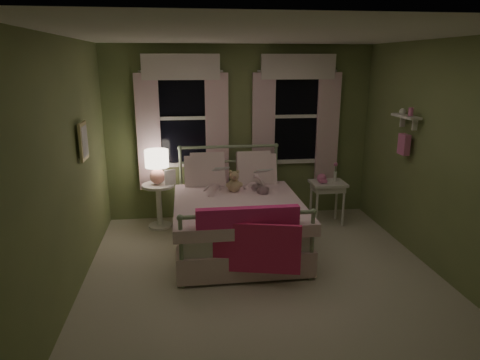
{
  "coord_description": "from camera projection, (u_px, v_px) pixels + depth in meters",
  "views": [
    {
      "loc": [
        -0.83,
        -4.28,
        2.36
      ],
      "look_at": [
        -0.2,
        0.56,
        1.0
      ],
      "focal_mm": 32.0,
      "sensor_mm": 36.0,
      "label": 1
    }
  ],
  "objects": [
    {
      "name": "room_shell",
      "position": [
        265.0,
        166.0,
        4.47
      ],
      "size": [
        4.2,
        4.2,
        4.2
      ],
      "color": "beige",
      "rests_on": "ground"
    },
    {
      "name": "bed",
      "position": [
        237.0,
        218.0,
        5.56
      ],
      "size": [
        1.58,
        2.04,
        1.18
      ],
      "color": "white",
      "rests_on": "ground"
    },
    {
      "name": "pink_throw",
      "position": [
        248.0,
        233.0,
        4.52
      ],
      "size": [
        1.1,
        0.3,
        0.71
      ],
      "color": "#F22F84",
      "rests_on": "bed"
    },
    {
      "name": "child_left",
      "position": [
        212.0,
        170.0,
        5.78
      ],
      "size": [
        0.3,
        0.22,
        0.74
      ],
      "primitive_type": "imported",
      "rotation": [
        0.0,
        0.0,
        2.96
      ],
      "color": "#F7D1DD",
      "rests_on": "bed"
    },
    {
      "name": "child_right",
      "position": [
        253.0,
        168.0,
        5.85
      ],
      "size": [
        0.42,
        0.36,
        0.75
      ],
      "primitive_type": "imported",
      "rotation": [
        0.0,
        0.0,
        3.38
      ],
      "color": "#F7D1DD",
      "rests_on": "bed"
    },
    {
      "name": "book_left",
      "position": [
        213.0,
        173.0,
        5.53
      ],
      "size": [
        0.21,
        0.13,
        0.26
      ],
      "primitive_type": "imported",
      "rotation": [
        1.22,
        0.0,
        0.08
      ],
      "color": "beige",
      "rests_on": "child_left"
    },
    {
      "name": "book_right",
      "position": [
        256.0,
        175.0,
        5.61
      ],
      "size": [
        0.21,
        0.13,
        0.26
      ],
      "primitive_type": "imported",
      "rotation": [
        1.22,
        0.0,
        0.1
      ],
      "color": "beige",
      "rests_on": "child_right"
    },
    {
      "name": "teddy_bear",
      "position": [
        234.0,
        183.0,
        5.7
      ],
      "size": [
        0.23,
        0.18,
        0.31
      ],
      "color": "tan",
      "rests_on": "bed"
    },
    {
      "name": "nightstand_left",
      "position": [
        159.0,
        199.0,
        6.21
      ],
      "size": [
        0.46,
        0.46,
        0.65
      ],
      "color": "white",
      "rests_on": "ground"
    },
    {
      "name": "table_lamp",
      "position": [
        157.0,
        164.0,
        6.06
      ],
      "size": [
        0.34,
        0.34,
        0.49
      ],
      "color": "#F09C8E",
      "rests_on": "nightstand_left"
    },
    {
      "name": "book_nightstand",
      "position": [
        165.0,
        185.0,
        6.08
      ],
      "size": [
        0.21,
        0.26,
        0.02
      ],
      "primitive_type": "imported",
      "rotation": [
        0.0,
        0.0,
        0.25
      ],
      "color": "beige",
      "rests_on": "nightstand_left"
    },
    {
      "name": "nightstand_right",
      "position": [
        328.0,
        188.0,
        6.29
      ],
      "size": [
        0.5,
        0.4,
        0.64
      ],
      "color": "white",
      "rests_on": "ground"
    },
    {
      "name": "pink_toy",
      "position": [
        322.0,
        178.0,
        6.23
      ],
      "size": [
        0.14,
        0.18,
        0.14
      ],
      "color": "pink",
      "rests_on": "nightstand_right"
    },
    {
      "name": "bud_vase",
      "position": [
        335.0,
        172.0,
        6.28
      ],
      "size": [
        0.06,
        0.06,
        0.28
      ],
      "color": "white",
      "rests_on": "nightstand_right"
    },
    {
      "name": "window_left",
      "position": [
        183.0,
        114.0,
        6.22
      ],
      "size": [
        1.34,
        0.13,
        1.96
      ],
      "color": "black",
      "rests_on": "room_shell"
    },
    {
      "name": "window_right",
      "position": [
        296.0,
        112.0,
        6.43
      ],
      "size": [
        1.34,
        0.13,
        1.96
      ],
      "color": "black",
      "rests_on": "room_shell"
    },
    {
      "name": "wall_shelf",
      "position": [
        405.0,
        131.0,
        5.32
      ],
      "size": [
        0.15,
        0.5,
        0.6
      ],
      "color": "white",
      "rests_on": "room_shell"
    },
    {
      "name": "framed_picture",
      "position": [
        84.0,
        141.0,
        4.75
      ],
      "size": [
        0.03,
        0.32,
        0.42
      ],
      "color": "beige",
      "rests_on": "room_shell"
    }
  ]
}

